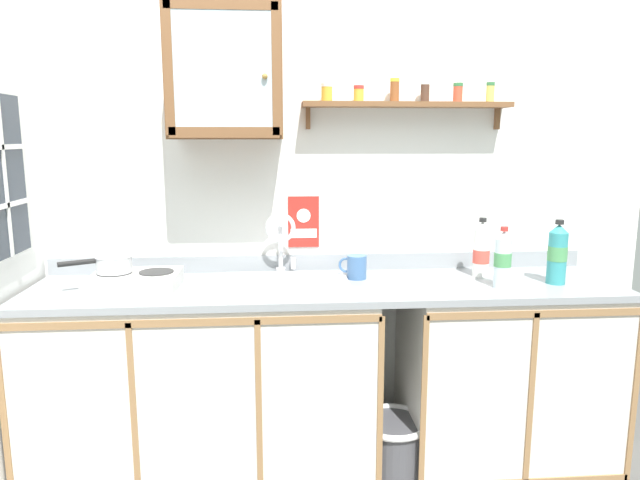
# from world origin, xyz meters

# --- Properties ---
(back_wall) EXTENTS (3.25, 0.07, 2.49)m
(back_wall) POSITION_xyz_m (0.00, 0.59, 1.26)
(back_wall) COLOR white
(back_wall) RESTS_ON ground
(lower_cabinet_run) EXTENTS (1.53, 0.58, 0.93)m
(lower_cabinet_run) POSITION_xyz_m (-0.55, 0.29, 0.47)
(lower_cabinet_run) COLOR black
(lower_cabinet_run) RESTS_ON ground
(lower_cabinet_run_right) EXTENTS (0.95, 0.58, 0.93)m
(lower_cabinet_run_right) POSITION_xyz_m (0.84, 0.29, 0.47)
(lower_cabinet_run_right) COLOR black
(lower_cabinet_run_right) RESTS_ON ground
(countertop) EXTENTS (2.61, 0.60, 0.03)m
(countertop) POSITION_xyz_m (0.00, 0.28, 0.95)
(countertop) COLOR gray
(countertop) RESTS_ON lower_cabinet_run
(backsplash) EXTENTS (2.61, 0.02, 0.08)m
(backsplash) POSITION_xyz_m (0.00, 0.56, 1.00)
(backsplash) COLOR gray
(backsplash) RESTS_ON countertop
(sink) EXTENTS (0.56, 0.44, 0.45)m
(sink) POSITION_xyz_m (-0.18, 0.32, 0.92)
(sink) COLOR silver
(sink) RESTS_ON countertop
(hot_plate_stove) EXTENTS (0.37, 0.30, 0.07)m
(hot_plate_stove) POSITION_xyz_m (-0.84, 0.27, 1.00)
(hot_plate_stove) COLOR silver
(hot_plate_stove) RESTS_ON countertop
(saucepan) EXTENTS (0.28, 0.19, 0.07)m
(saucepan) POSITION_xyz_m (-0.93, 0.29, 1.07)
(saucepan) COLOR silver
(saucepan) RESTS_ON hot_plate_stove
(bottle_detergent_teal_0) EXTENTS (0.09, 0.09, 0.29)m
(bottle_detergent_teal_0) POSITION_xyz_m (1.03, 0.21, 1.10)
(bottle_detergent_teal_0) COLOR teal
(bottle_detergent_teal_0) RESTS_ON countertop
(bottle_water_clear_1) EXTENTS (0.07, 0.07, 0.27)m
(bottle_water_clear_1) POSITION_xyz_m (0.76, 0.17, 1.09)
(bottle_water_clear_1) COLOR silver
(bottle_water_clear_1) RESTS_ON countertop
(bottle_opaque_white_2) EXTENTS (0.08, 0.08, 0.28)m
(bottle_opaque_white_2) POSITION_xyz_m (0.74, 0.37, 1.09)
(bottle_opaque_white_2) COLOR white
(bottle_opaque_white_2) RESTS_ON countertop
(mug) EXTENTS (0.13, 0.09, 0.11)m
(mug) POSITION_xyz_m (0.14, 0.38, 1.02)
(mug) COLOR #3F6699
(mug) RESTS_ON countertop
(wall_cabinet) EXTENTS (0.49, 0.35, 0.56)m
(wall_cabinet) POSITION_xyz_m (-0.43, 0.41, 1.88)
(wall_cabinet) COLOR brown
(spice_shelf) EXTENTS (0.98, 0.14, 0.23)m
(spice_shelf) POSITION_xyz_m (0.39, 0.50, 1.77)
(spice_shelf) COLOR brown
(warning_sign) EXTENTS (0.15, 0.01, 0.25)m
(warning_sign) POSITION_xyz_m (-0.09, 0.56, 1.20)
(warning_sign) COLOR #B2261E
(trash_bin) EXTENTS (0.33, 0.33, 0.37)m
(trash_bin) POSITION_xyz_m (0.29, 0.16, 0.19)
(trash_bin) COLOR #4C4C51
(trash_bin) RESTS_ON ground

